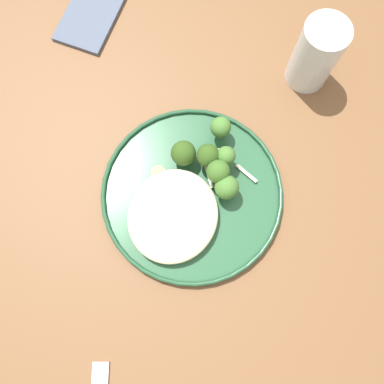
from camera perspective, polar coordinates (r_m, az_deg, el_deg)
name	(u,v)px	position (r m, az deg, el deg)	size (l,w,h in m)	color
ground	(189,241)	(1.38, -0.42, -7.08)	(6.00, 6.00, 0.00)	#665B51
wooden_dining_table	(186,198)	(0.73, -0.80, -0.83)	(1.40, 1.00, 0.74)	brown
dinner_plate	(192,194)	(0.64, 0.00, -0.25)	(0.29, 0.29, 0.02)	#235133
noodle_bed	(171,215)	(0.61, -2.95, -3.30)	(0.15, 0.14, 0.03)	beige
seared_scallop_large_seared	(168,216)	(0.62, -3.52, -3.51)	(0.03, 0.03, 0.02)	beige
seared_scallop_on_noodles	(158,251)	(0.61, -4.83, -8.44)	(0.03, 0.03, 0.01)	#DBB77A
seared_scallop_center_golden	(158,175)	(0.63, -4.93, 2.41)	(0.02, 0.02, 0.02)	beige
seared_scallop_tilted_round	(140,229)	(0.62, -7.40, -5.31)	(0.03, 0.03, 0.01)	beige
broccoli_floret_front_edge	(226,157)	(0.62, 4.84, 5.07)	(0.03, 0.03, 0.05)	#7A994C
broccoli_floret_tall_stalk	(218,172)	(0.61, 3.77, 2.85)	(0.04, 0.04, 0.06)	#7A994C
broccoli_floret_small_sprig	(208,156)	(0.62, 2.30, 5.18)	(0.04, 0.04, 0.05)	#7A994C
broccoli_floret_beside_noodles	(221,128)	(0.64, 4.11, 9.18)	(0.03, 0.03, 0.05)	#89A356
broccoli_floret_split_head	(183,153)	(0.62, -1.24, 5.55)	(0.04, 0.04, 0.05)	#89A356
broccoli_floret_near_rim	(227,187)	(0.61, 4.99, 0.66)	(0.04, 0.04, 0.05)	#7A994C
onion_sliver_short_strip	(246,173)	(0.65, 7.77, 2.67)	(0.04, 0.01, 0.00)	silver
onion_sliver_long_sliver	(220,150)	(0.65, 3.99, 6.02)	(0.04, 0.01, 0.00)	silver
onion_sliver_pale_crescent	(208,173)	(0.64, 2.29, 2.70)	(0.05, 0.01, 0.00)	silver
onion_sliver_curled_piece	(215,164)	(0.65, 3.24, 4.08)	(0.05, 0.01, 0.00)	silver
water_glass	(314,57)	(0.71, 17.10, 17.91)	(0.07, 0.07, 0.13)	silver
folded_napkin	(92,13)	(0.81, -14.11, 23.55)	(0.15, 0.09, 0.01)	#4C566B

